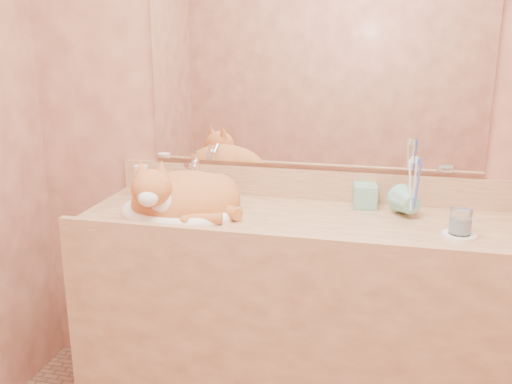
% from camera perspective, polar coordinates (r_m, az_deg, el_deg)
% --- Properties ---
extents(wall_back, '(2.40, 0.02, 2.50)m').
position_cam_1_polar(wall_back, '(2.25, 5.70, 9.25)').
color(wall_back, '#955643').
rests_on(wall_back, ground).
extents(vanity_counter, '(1.60, 0.55, 0.85)m').
position_cam_1_polar(vanity_counter, '(2.24, 4.12, -13.07)').
color(vanity_counter, '#956642').
rests_on(vanity_counter, floor).
extents(mirror, '(1.30, 0.02, 0.80)m').
position_cam_1_polar(mirror, '(2.22, 5.76, 12.80)').
color(mirror, white).
rests_on(mirror, wall_back).
extents(sink_basin, '(0.49, 0.43, 0.14)m').
position_cam_1_polar(sink_basin, '(2.14, -7.56, -0.18)').
color(sink_basin, white).
rests_on(sink_basin, vanity_counter).
extents(faucet, '(0.08, 0.13, 0.18)m').
position_cam_1_polar(faucet, '(2.29, -6.06, 1.40)').
color(faucet, silver).
rests_on(faucet, vanity_counter).
extents(cat, '(0.50, 0.46, 0.22)m').
position_cam_1_polar(cat, '(2.12, -7.40, -0.36)').
color(cat, '#B35C29').
rests_on(cat, sink_basin).
extents(soap_dispenser, '(0.10, 0.10, 0.20)m').
position_cam_1_polar(soap_dispenser, '(2.16, 11.00, 0.66)').
color(soap_dispenser, '#71B5A0').
rests_on(soap_dispenser, vanity_counter).
extents(toothbrush_cup, '(0.15, 0.15, 0.10)m').
position_cam_1_polar(toothbrush_cup, '(2.10, 15.37, -1.43)').
color(toothbrush_cup, '#71B5A0').
rests_on(toothbrush_cup, vanity_counter).
extents(toothbrushes, '(0.04, 0.04, 0.24)m').
position_cam_1_polar(toothbrushes, '(2.08, 15.54, 0.87)').
color(toothbrushes, silver).
rests_on(toothbrushes, toothbrush_cup).
extents(saucer, '(0.11, 0.11, 0.01)m').
position_cam_1_polar(saucer, '(2.00, 19.65, -4.08)').
color(saucer, white).
rests_on(saucer, vanity_counter).
extents(water_glass, '(0.07, 0.07, 0.08)m').
position_cam_1_polar(water_glass, '(1.98, 19.78, -2.80)').
color(water_glass, white).
rests_on(water_glass, saucer).
extents(lotion_bottle, '(0.05, 0.05, 0.13)m').
position_cam_1_polar(lotion_bottle, '(2.36, -11.37, 1.05)').
color(lotion_bottle, silver).
rests_on(lotion_bottle, vanity_counter).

